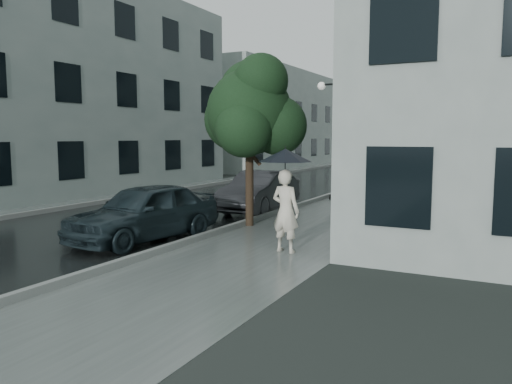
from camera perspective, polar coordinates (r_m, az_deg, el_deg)
The scene contains 14 objects.
ground at distance 9.73m, azimuth -5.85°, elevation -8.76°, with size 120.00×120.00×0.00m, color black.
sidewalk at distance 20.63m, azimuth 13.13°, elevation -0.85°, with size 3.50×60.00×0.01m, color slate.
kerb_near at distance 21.12m, azimuth 8.33°, elevation -0.39°, with size 0.15×60.00×0.15m, color slate.
asphalt_road at distance 22.48m, azimuth -0.15°, elevation -0.11°, with size 6.85×60.00×0.00m, color black.
kerb_far at distance 24.26m, azimuth -7.53°, elevation 0.49°, with size 0.15×60.00×0.15m, color slate.
sidewalk_far at distance 24.80m, azimuth -9.29°, elevation 0.42°, with size 1.70×60.00×0.01m, color #4C5451.
building_far_a at distance 24.78m, azimuth -23.31°, elevation 10.98°, with size 7.02×20.00×9.50m.
building_far_b at distance 42.36m, azimuth 0.49°, elevation 8.34°, with size 7.02×18.00×8.00m.
pedestrian at distance 10.90m, azimuth 3.41°, elevation -2.17°, with size 0.66×0.44×1.82m, color beige.
umbrella at distance 10.84m, azimuth 3.36°, elevation 4.21°, with size 1.56×1.56×1.38m.
street_tree at distance 14.16m, azimuth -0.59°, elevation 9.22°, with size 3.12×2.84×4.77m.
lamp_post at distance 20.28m, azimuth 8.43°, elevation 6.78°, with size 0.85×0.34×4.70m.
car_near at distance 12.47m, azimuth -12.60°, elevation -2.21°, with size 1.66×4.12×1.40m, color #19272C.
car_far at distance 16.95m, azimuth 0.46°, elevation 0.10°, with size 1.44×4.13×1.36m, color #232428.
Camera 1 is at (5.11, -7.88, 2.53)m, focal length 35.00 mm.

